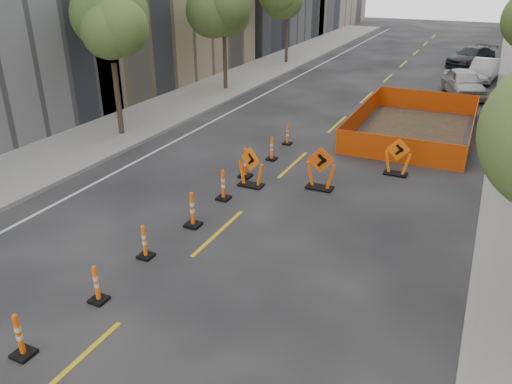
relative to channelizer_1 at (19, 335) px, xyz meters
The scene contains 20 objects.
ground_plane 2.44m from the channelizer_1, 62.70° to the left, with size 140.00×140.00×0.00m, color black.
sidewalk_left 16.19m from the channelizer_1, 119.24° to the left, with size 4.00×90.00×0.15m, color gray.
tree_l_b 14.71m from the channelizer_1, 121.08° to the left, with size 2.80×2.80×5.95m.
tree_l_c 23.64m from the channelizer_1, 108.27° to the left, with size 2.80×2.80×5.95m.
tree_l_d 33.18m from the channelizer_1, 102.81° to the left, with size 2.80×2.80×5.95m.
channelizer_1 is the anchor object (origin of this frame).
channelizer_2 2.05m from the channelizer_1, 85.74° to the left, with size 0.39×0.39×0.98m, color #FF590A, non-canonical shape.
channelizer_3 4.09m from the channelizer_1, 90.25° to the left, with size 0.39×0.39×0.98m, color #F0610A, non-canonical shape.
channelizer_4 6.14m from the channelizer_1, 88.06° to the left, with size 0.44×0.44×1.12m, color #DA5409, non-canonical shape.
channelizer_5 8.18m from the channelizer_1, 89.06° to the left, with size 0.42×0.42×1.07m, color #FF550A, non-canonical shape.
channelizer_6 10.22m from the channelizer_1, 90.29° to the left, with size 0.45×0.45×1.13m, color #F13D0A, non-canonical shape.
channelizer_7 12.26m from the channelizer_1, 89.47° to the left, with size 0.39×0.39×0.98m, color #F8600A, non-canonical shape.
channelizer_8 14.31m from the channelizer_1, 90.10° to the left, with size 0.37×0.37×0.93m, color #FF540A, non-canonical shape.
chevron_sign_left 9.58m from the channelizer_1, 87.06° to the left, with size 0.99×0.59×1.48m, color orange, non-canonical shape.
chevron_sign_center 10.75m from the channelizer_1, 75.03° to the left, with size 1.04×0.63×1.57m, color #E44D09, non-canonical shape.
chevron_sign_right 13.74m from the channelizer_1, 68.92° to the left, with size 0.96×0.58×1.44m, color #F7620A, non-canonical shape.
safety_fence 18.94m from the channelizer_1, 75.61° to the left, with size 5.01×8.53×1.07m, color #DD4B0B, non-canonical shape.
parked_car_near 27.60m from the channelizer_1, 77.13° to the left, with size 1.85×4.59×1.56m, color #B0B0B2.
parked_car_mid 32.73m from the channelizer_1, 77.62° to the left, with size 1.51×4.34×1.43m, color #9A999E.
parked_car_far 37.68m from the channelizer_1, 80.99° to the left, with size 2.01×4.95×1.44m, color black.
Camera 1 is at (6.46, -7.16, 7.21)m, focal length 35.00 mm.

